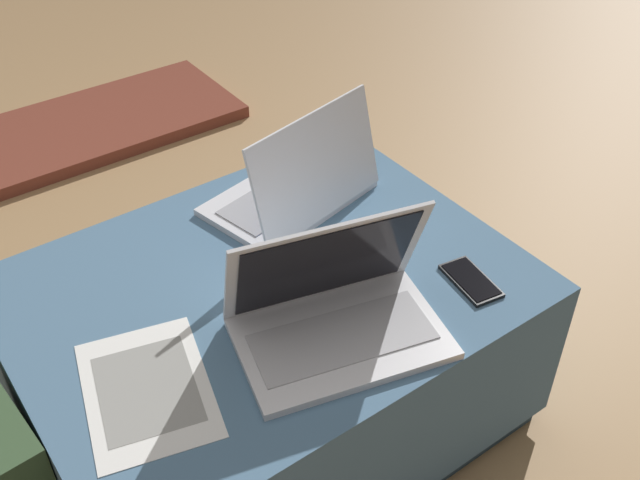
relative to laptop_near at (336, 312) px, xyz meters
The scene contains 7 objects.
ground_plane 0.51m from the laptop_near, 99.07° to the left, with size 14.00×14.00×0.00m, color tan.
ottoman 0.32m from the laptop_near, 99.07° to the left, with size 1.00×0.77×0.42m.
laptop_near is the anchor object (origin of this frame).
laptop_far 0.41m from the laptop_near, 65.33° to the left, with size 0.41×0.31×0.25m.
cell_phone 0.31m from the laptop_near, ahead, with size 0.09×0.14×0.01m.
paper_sheet 0.36m from the laptop_near, 167.04° to the left, with size 0.28×0.34×0.00m.
fireplace_hearth 1.75m from the laptop_near, 91.04° to the left, with size 1.40×0.50×0.04m.
Camera 1 is at (-0.57, -0.97, 1.43)m, focal length 42.00 mm.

